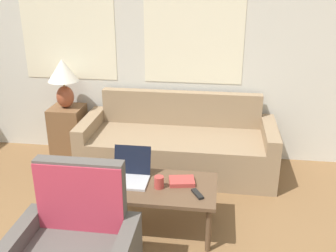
% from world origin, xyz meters
% --- Properties ---
extents(wall_back, '(6.73, 0.06, 2.60)m').
position_xyz_m(wall_back, '(-0.00, 3.43, 1.31)').
color(wall_back, silver).
rests_on(wall_back, ground_plane).
extents(couch, '(2.09, 0.82, 0.82)m').
position_xyz_m(couch, '(0.51, 3.00, 0.26)').
color(couch, '#937A5B').
rests_on(couch, ground_plane).
extents(side_table, '(0.37, 0.37, 0.62)m').
position_xyz_m(side_table, '(-0.80, 3.14, 0.31)').
color(side_table, brown).
rests_on(side_table, ground_plane).
extents(table_lamp, '(0.34, 0.34, 0.56)m').
position_xyz_m(table_lamp, '(-0.80, 3.14, 0.98)').
color(table_lamp, brown).
rests_on(table_lamp, side_table).
extents(coffee_table, '(1.01, 0.58, 0.42)m').
position_xyz_m(coffee_table, '(0.46, 1.88, 0.38)').
color(coffee_table, brown).
rests_on(coffee_table, ground_plane).
extents(laptop, '(0.32, 0.32, 0.26)m').
position_xyz_m(laptop, '(0.22, 1.94, 0.48)').
color(laptop, '#B7B7BC').
rests_on(laptop, coffee_table).
extents(cup_navy, '(0.08, 0.08, 0.10)m').
position_xyz_m(cup_navy, '(0.49, 1.85, 0.47)').
color(cup_navy, '#B23D38').
rests_on(cup_navy, coffee_table).
extents(book_red, '(0.24, 0.20, 0.04)m').
position_xyz_m(book_red, '(0.67, 1.94, 0.44)').
color(book_red, '#B23D38').
rests_on(book_red, coffee_table).
extents(tv_remote, '(0.11, 0.15, 0.02)m').
position_xyz_m(tv_remote, '(0.81, 1.77, 0.43)').
color(tv_remote, black).
rests_on(tv_remote, coffee_table).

